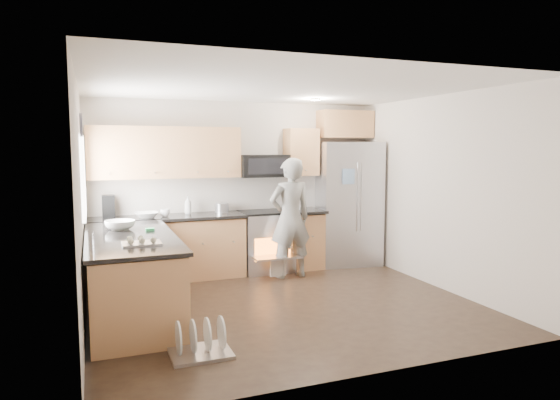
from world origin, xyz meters
name	(u,v)px	position (x,y,z in m)	size (l,w,h in m)	color
ground	(284,305)	(0.00, 0.00, 0.00)	(4.50, 4.50, 0.00)	black
room_shell	(281,167)	(-0.04, 0.02, 1.67)	(4.54, 4.04, 2.62)	beige
back_cabinet_run	(205,211)	(-0.59, 1.75, 0.96)	(4.45, 0.64, 2.50)	#B07A46
peninsula	(132,276)	(-1.75, 0.25, 0.46)	(0.96, 2.36, 1.03)	#B07A46
stove_range	(266,227)	(0.35, 1.69, 0.68)	(0.76, 0.97, 1.79)	#B7B7BC
refrigerator	(347,203)	(1.77, 1.70, 0.99)	(1.07, 0.89, 1.99)	#B7B7BC
person	(290,218)	(0.56, 1.20, 0.88)	(0.64, 0.42, 1.75)	gray
dish_rack	(200,345)	(-1.25, -1.10, 0.09)	(0.55, 0.44, 0.34)	#B7B7BC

